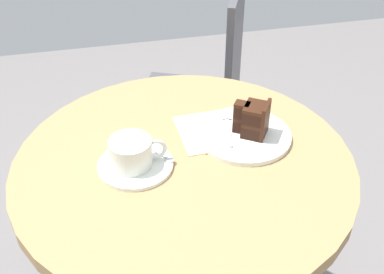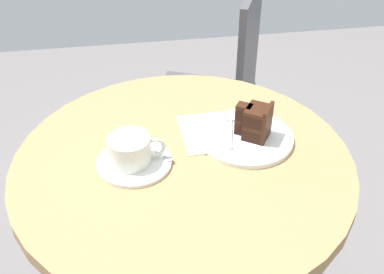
{
  "view_description": "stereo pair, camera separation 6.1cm",
  "coord_description": "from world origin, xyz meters",
  "px_view_note": "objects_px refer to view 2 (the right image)",
  "views": [
    {
      "loc": [
        -0.17,
        -0.81,
        1.44
      ],
      "look_at": [
        0.02,
        0.03,
        0.8
      ],
      "focal_mm": 45.0,
      "sensor_mm": 36.0,
      "label": 1
    },
    {
      "loc": [
        -0.11,
        -0.82,
        1.44
      ],
      "look_at": [
        0.02,
        0.03,
        0.8
      ],
      "focal_mm": 45.0,
      "sensor_mm": 36.0,
      "label": 2
    }
  ],
  "objects_px": {
    "saucer": "(134,162)",
    "fork": "(230,125)",
    "cake_plate": "(246,138)",
    "napkin": "(219,131)",
    "coffee_cup": "(130,150)",
    "cake_slice": "(255,122)",
    "teaspoon": "(160,153)",
    "cafe_chair": "(223,84)"
  },
  "relations": [
    {
      "from": "saucer",
      "to": "fork",
      "type": "height_order",
      "value": "fork"
    },
    {
      "from": "cake_plate",
      "to": "napkin",
      "type": "distance_m",
      "value": 0.07
    },
    {
      "from": "saucer",
      "to": "coffee_cup",
      "type": "distance_m",
      "value": 0.04
    },
    {
      "from": "fork",
      "to": "napkin",
      "type": "xyz_separation_m",
      "value": [
        -0.03,
        0.0,
        -0.01
      ]
    },
    {
      "from": "napkin",
      "to": "saucer",
      "type": "bearing_deg",
      "value": -156.84
    },
    {
      "from": "cake_slice",
      "to": "coffee_cup",
      "type": "bearing_deg",
      "value": -171.16
    },
    {
      "from": "teaspoon",
      "to": "cake_plate",
      "type": "relative_size",
      "value": 0.4
    },
    {
      "from": "teaspoon",
      "to": "fork",
      "type": "height_order",
      "value": "fork"
    },
    {
      "from": "saucer",
      "to": "cafe_chair",
      "type": "height_order",
      "value": "cafe_chair"
    },
    {
      "from": "teaspoon",
      "to": "cake_plate",
      "type": "distance_m",
      "value": 0.21
    },
    {
      "from": "cafe_chair",
      "to": "napkin",
      "type": "bearing_deg",
      "value": 9.94
    },
    {
      "from": "fork",
      "to": "cafe_chair",
      "type": "bearing_deg",
      "value": 0.63
    },
    {
      "from": "teaspoon",
      "to": "napkin",
      "type": "height_order",
      "value": "teaspoon"
    },
    {
      "from": "teaspoon",
      "to": "napkin",
      "type": "distance_m",
      "value": 0.17
    },
    {
      "from": "teaspoon",
      "to": "cafe_chair",
      "type": "height_order",
      "value": "cafe_chair"
    },
    {
      "from": "cake_slice",
      "to": "saucer",
      "type": "bearing_deg",
      "value": -171.56
    },
    {
      "from": "cake_plate",
      "to": "fork",
      "type": "height_order",
      "value": "fork"
    },
    {
      "from": "cake_plate",
      "to": "cafe_chair",
      "type": "xyz_separation_m",
      "value": [
        0.09,
        0.66,
        -0.25
      ]
    },
    {
      "from": "napkin",
      "to": "fork",
      "type": "bearing_deg",
      "value": -0.46
    },
    {
      "from": "saucer",
      "to": "cake_slice",
      "type": "xyz_separation_m",
      "value": [
        0.28,
        0.04,
        0.05
      ]
    },
    {
      "from": "coffee_cup",
      "to": "teaspoon",
      "type": "height_order",
      "value": "coffee_cup"
    },
    {
      "from": "teaspoon",
      "to": "cake_plate",
      "type": "xyz_separation_m",
      "value": [
        0.21,
        0.03,
        -0.01
      ]
    },
    {
      "from": "saucer",
      "to": "cake_plate",
      "type": "height_order",
      "value": "cake_plate"
    },
    {
      "from": "cake_plate",
      "to": "napkin",
      "type": "bearing_deg",
      "value": 143.55
    },
    {
      "from": "cake_plate",
      "to": "teaspoon",
      "type": "bearing_deg",
      "value": -170.65
    },
    {
      "from": "coffee_cup",
      "to": "fork",
      "type": "distance_m",
      "value": 0.26
    },
    {
      "from": "cake_slice",
      "to": "fork",
      "type": "height_order",
      "value": "cake_slice"
    },
    {
      "from": "coffee_cup",
      "to": "cafe_chair",
      "type": "bearing_deg",
      "value": 62.78
    },
    {
      "from": "cake_slice",
      "to": "cafe_chair",
      "type": "distance_m",
      "value": 0.73
    },
    {
      "from": "fork",
      "to": "napkin",
      "type": "height_order",
      "value": "fork"
    },
    {
      "from": "cake_plate",
      "to": "cake_slice",
      "type": "height_order",
      "value": "cake_slice"
    },
    {
      "from": "saucer",
      "to": "cake_slice",
      "type": "height_order",
      "value": "cake_slice"
    },
    {
      "from": "coffee_cup",
      "to": "teaspoon",
      "type": "xyz_separation_m",
      "value": [
        0.06,
        0.02,
        -0.03
      ]
    },
    {
      "from": "saucer",
      "to": "coffee_cup",
      "type": "height_order",
      "value": "coffee_cup"
    },
    {
      "from": "teaspoon",
      "to": "cake_slice",
      "type": "xyz_separation_m",
      "value": [
        0.22,
        0.03,
        0.04
      ]
    },
    {
      "from": "saucer",
      "to": "napkin",
      "type": "bearing_deg",
      "value": 23.16
    },
    {
      "from": "teaspoon",
      "to": "fork",
      "type": "distance_m",
      "value": 0.19
    },
    {
      "from": "saucer",
      "to": "fork",
      "type": "relative_size",
      "value": 1.13
    },
    {
      "from": "teaspoon",
      "to": "cake_slice",
      "type": "bearing_deg",
      "value": 63.62
    },
    {
      "from": "cake_plate",
      "to": "cafe_chair",
      "type": "height_order",
      "value": "cafe_chair"
    },
    {
      "from": "saucer",
      "to": "cake_plate",
      "type": "relative_size",
      "value": 0.75
    },
    {
      "from": "teaspoon",
      "to": "saucer",
      "type": "bearing_deg",
      "value": -112.16
    }
  ]
}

